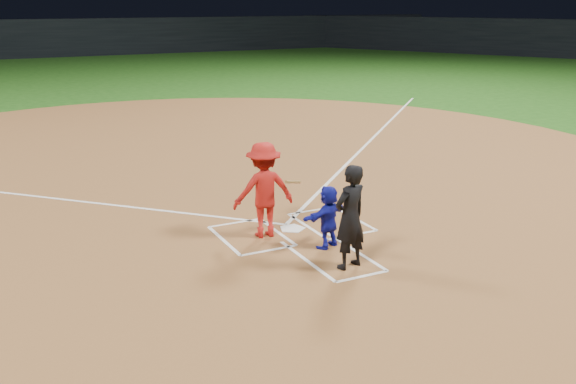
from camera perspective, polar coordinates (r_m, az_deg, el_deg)
name	(u,v)px	position (r m, az deg, el deg)	size (l,w,h in m)	color
ground	(292,229)	(13.98, 0.37, -3.34)	(120.00, 120.00, 0.00)	#1B4A12
home_plate_dirt	(201,167)	(19.29, -7.71, 2.20)	(28.00, 28.00, 0.01)	brown
stadium_wall_far	(38,38)	(60.09, -21.31, 12.61)	(80.00, 1.20, 3.20)	black
home_plate	(292,229)	(13.98, 0.37, -3.27)	(0.60, 0.60, 0.02)	white
catcher	(328,217)	(12.81, 3.58, -2.20)	(1.19, 0.38, 1.28)	#1418A8
umpire	(350,217)	(11.76, 5.54, -2.22)	(0.72, 0.47, 1.97)	black
chalk_markings	(210,172)	(18.63, -6.99, 1.74)	(28.35, 17.32, 0.01)	white
batter_at_plate	(264,190)	(13.30, -2.16, 0.19)	(1.61, 0.90, 2.01)	#B41814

